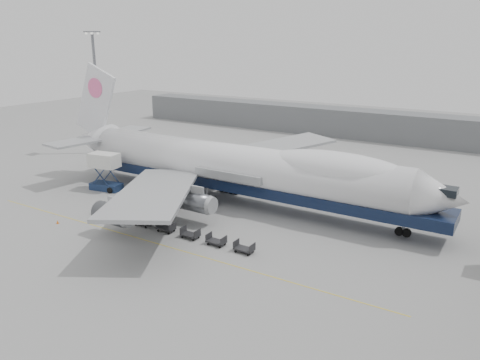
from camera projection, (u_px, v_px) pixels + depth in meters
The scene contains 14 objects.
ground at pixel (186, 227), 61.62m from camera, with size 260.00×260.00×0.00m, color gray.
apron_line at pixel (156, 243), 56.73m from camera, with size 60.00×0.15×0.01m, color gold.
hangar at pixel (321, 120), 122.68m from camera, with size 110.00×8.00×7.00m, color slate.
floodlight_mast at pixel (97, 87), 98.26m from camera, with size 2.40×2.40×25.43m.
airliner at pixel (238, 167), 69.46m from camera, with size 67.00×55.30×19.98m.
catering_truck at pixel (105, 169), 76.11m from camera, with size 5.51×4.19×6.14m.
traffic_cone at pixel (57, 222), 62.76m from camera, with size 0.34×0.34×0.50m.
dolly_0 at pixel (102, 211), 65.97m from camera, with size 2.30×1.35×1.30m.
dolly_1 at pixel (122, 216), 63.99m from camera, with size 2.30×1.35×1.30m.
dolly_2 at pixel (143, 222), 62.01m from camera, with size 2.30×1.35×1.30m.
dolly_3 at pixel (166, 228), 60.04m from camera, with size 2.30×1.35×1.30m.
dolly_4 at pixel (190, 234), 58.06m from camera, with size 2.30×1.35×1.30m.
dolly_5 at pixel (216, 241), 56.09m from camera, with size 2.30×1.35×1.30m.
dolly_6 at pixel (244, 248), 54.11m from camera, with size 2.30×1.35×1.30m.
Camera 1 is at (36.17, -44.94, 23.63)m, focal length 35.00 mm.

